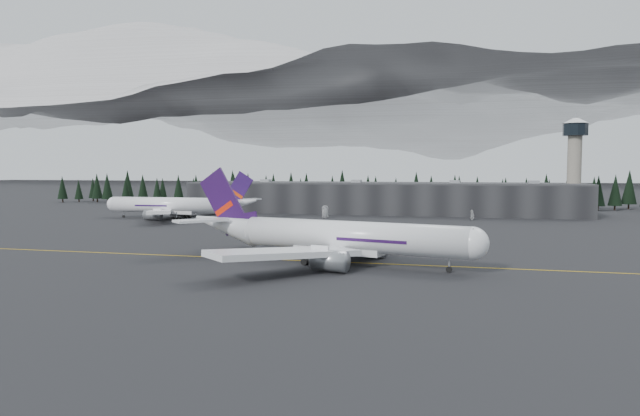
% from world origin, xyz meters
% --- Properties ---
extents(ground, '(1400.00, 1400.00, 0.00)m').
position_xyz_m(ground, '(0.00, 0.00, 0.00)').
color(ground, black).
rests_on(ground, ground).
extents(taxiline, '(400.00, 0.40, 0.02)m').
position_xyz_m(taxiline, '(0.00, -2.00, 0.01)').
color(taxiline, gold).
rests_on(taxiline, ground).
extents(terminal, '(160.00, 30.00, 12.60)m').
position_xyz_m(terminal, '(0.00, 125.00, 6.30)').
color(terminal, black).
rests_on(terminal, ground).
extents(control_tower, '(10.00, 10.00, 37.70)m').
position_xyz_m(control_tower, '(75.00, 128.00, 23.41)').
color(control_tower, gray).
rests_on(control_tower, ground).
extents(treeline, '(360.00, 20.00, 15.00)m').
position_xyz_m(treeline, '(0.00, 162.00, 7.50)').
color(treeline, black).
rests_on(treeline, ground).
extents(mountain_ridge, '(4400.00, 900.00, 420.00)m').
position_xyz_m(mountain_ridge, '(0.00, 1000.00, 0.00)').
color(mountain_ridge, white).
rests_on(mountain_ridge, ground).
extents(jet_main, '(62.10, 56.69, 18.53)m').
position_xyz_m(jet_main, '(6.82, -2.85, 5.23)').
color(jet_main, white).
rests_on(jet_main, ground).
extents(jet_parked, '(59.49, 54.95, 17.50)m').
position_xyz_m(jet_parked, '(-67.15, 78.43, 4.94)').
color(jet_parked, white).
rests_on(jet_parked, ground).
extents(gse_vehicle_a, '(4.11, 5.23, 1.32)m').
position_xyz_m(gse_vehicle_a, '(-16.08, 93.50, 0.66)').
color(gse_vehicle_a, silver).
rests_on(gse_vehicle_a, ground).
extents(gse_vehicle_b, '(4.02, 2.64, 1.27)m').
position_xyz_m(gse_vehicle_b, '(36.56, 98.61, 0.64)').
color(gse_vehicle_b, '#B8B8BA').
rests_on(gse_vehicle_b, ground).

